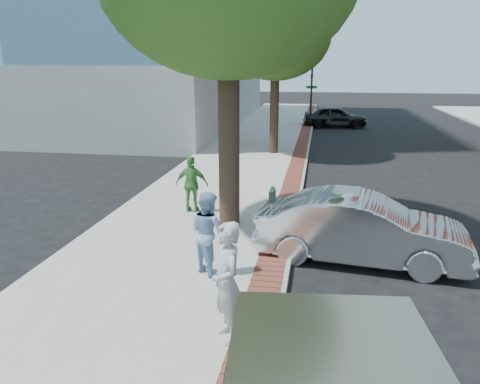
% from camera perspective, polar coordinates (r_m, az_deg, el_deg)
% --- Properties ---
extents(ground, '(120.00, 120.00, 0.00)m').
position_cam_1_polar(ground, '(10.22, -0.00, -8.53)').
color(ground, black).
rests_on(ground, ground).
extents(sidewalk, '(5.00, 60.00, 0.15)m').
position_cam_1_polar(sidewalk, '(17.94, -0.39, 2.37)').
color(sidewalk, '#9E9991').
rests_on(sidewalk, ground).
extents(brick_strip, '(0.60, 60.00, 0.01)m').
position_cam_1_polar(brick_strip, '(17.67, 6.66, 2.33)').
color(brick_strip, brown).
rests_on(brick_strip, sidewalk).
extents(curb, '(0.10, 60.00, 0.15)m').
position_cam_1_polar(curb, '(17.68, 7.78, 2.03)').
color(curb, gray).
rests_on(curb, ground).
extents(office_base, '(18.20, 22.20, 4.00)m').
position_cam_1_polar(office_base, '(34.50, -15.57, 11.42)').
color(office_base, gray).
rests_on(office_base, ground).
extents(signal_near, '(0.70, 0.15, 3.80)m').
position_cam_1_polar(signal_near, '(31.25, 8.69, 11.89)').
color(signal_near, black).
rests_on(signal_near, ground).
extents(tree_far, '(4.80, 4.80, 7.14)m').
position_cam_1_polar(tree_far, '(21.32, 4.38, 18.56)').
color(tree_far, black).
rests_on(tree_far, sidewalk).
extents(parking_meter, '(0.12, 0.32, 1.47)m').
position_cam_1_polar(parking_meter, '(10.00, 3.93, -1.73)').
color(parking_meter, gray).
rests_on(parking_meter, sidewalk).
extents(person_gray, '(0.70, 0.80, 1.85)m').
position_cam_1_polar(person_gray, '(6.93, -1.61, -11.00)').
color(person_gray, '#A6A5AA').
rests_on(person_gray, sidewalk).
extents(person_officer, '(1.01, 0.99, 1.64)m').
position_cam_1_polar(person_officer, '(9.16, -3.90, -4.92)').
color(person_officer, '#83A7CA').
rests_on(person_officer, sidewalk).
extents(person_green, '(0.92, 0.39, 1.56)m').
position_cam_1_polar(person_green, '(12.91, -5.88, 0.95)').
color(person_green, '#4A9543').
rests_on(person_green, sidewalk).
extents(sedan_silver, '(4.61, 2.11, 1.47)m').
position_cam_1_polar(sedan_silver, '(10.35, 14.56, -4.37)').
color(sedan_silver, silver).
rests_on(sedan_silver, ground).
extents(bg_car, '(4.26, 2.07, 1.40)m').
position_cam_1_polar(bg_car, '(31.73, 11.50, 8.99)').
color(bg_car, black).
rests_on(bg_car, ground).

